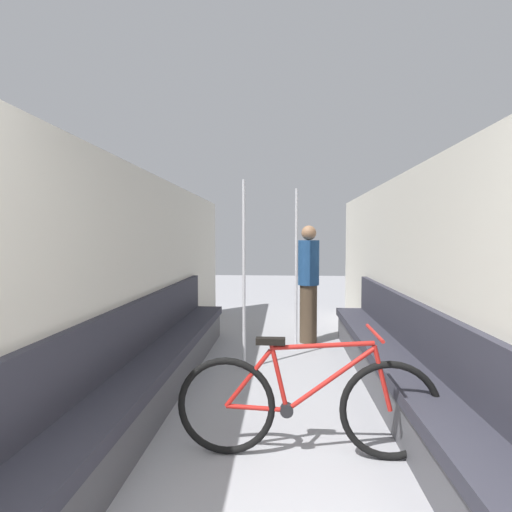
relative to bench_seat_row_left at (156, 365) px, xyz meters
The scene contains 8 objects.
wall_left 0.82m from the bench_seat_row_left, 162.81° to the right, with size 0.10×8.88×2.17m, color beige.
wall_right 2.59m from the bench_seat_row_left, ahead, with size 0.10×8.88×2.17m, color beige.
bench_seat_row_left is the anchor object (origin of this frame).
bench_seat_row_right 2.23m from the bench_seat_row_left, ahead, with size 0.44×4.77×0.92m.
bicycle 1.63m from the bench_seat_row_left, 34.59° to the right, with size 1.79×0.46×0.88m.
grab_pole_near 1.36m from the bench_seat_row_left, 49.85° to the left, with size 0.08×0.08×2.15m.
grab_pole_far 2.32m from the bench_seat_row_left, 51.91° to the left, with size 0.08×0.08×2.15m.
passenger_standing 2.66m from the bench_seat_row_left, 53.54° to the left, with size 0.30×0.30×1.67m.
Camera 1 is at (0.07, -0.69, 1.50)m, focal length 28.00 mm.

